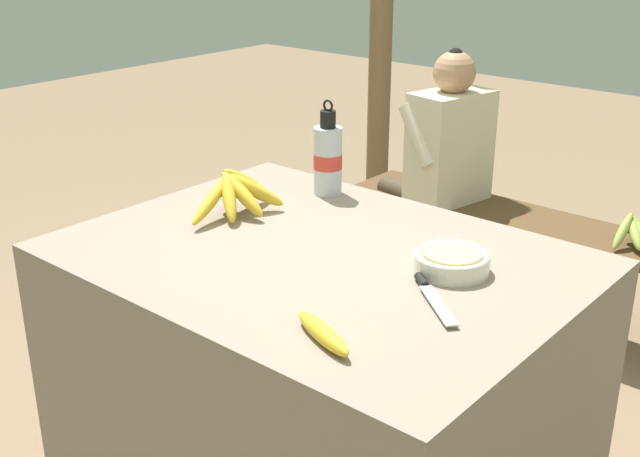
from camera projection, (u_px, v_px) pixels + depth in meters
market_counter at (319, 387)px, 2.16m from camera, size 1.27×0.95×0.79m
banana_bunch_ripe at (237, 192)px, 2.24m from camera, size 0.18×0.33×0.14m
serving_bowl at (452, 261)px, 1.90m from camera, size 0.18×0.18×0.05m
water_bottle at (328, 158)px, 2.39m from camera, size 0.09×0.09×0.29m
loose_banana_front at (323, 333)px, 1.59m from camera, size 0.19×0.10×0.04m
knife at (430, 292)px, 1.78m from camera, size 0.20×0.17×0.02m
wooden_bench at (522, 233)px, 3.25m from camera, size 1.53×0.32×0.44m
seated_vendor at (440, 156)px, 3.38m from camera, size 0.44×0.42×1.08m
banana_bunch_green at (639, 230)px, 2.93m from camera, size 0.18×0.28×0.13m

